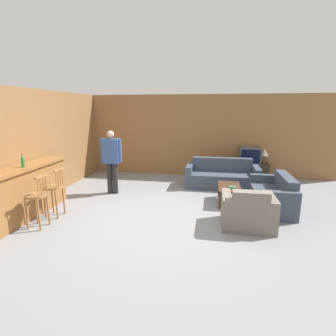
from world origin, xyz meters
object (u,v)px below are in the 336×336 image
(bar_chair_mid, at_px, (54,191))
(couch_far, at_px, (222,177))
(book_on_table, at_px, (233,187))
(person_by_window, at_px, (112,159))
(tv, at_px, (250,155))
(bottle, at_px, (23,161))
(tv_unit, at_px, (248,171))
(table_lamp, at_px, (265,153))
(bar_chair_near, at_px, (37,200))
(armchair_near, at_px, (248,212))
(loveseat_right, at_px, (273,196))
(coffee_table, at_px, (229,189))

(bar_chair_mid, relative_size, couch_far, 0.51)
(couch_far, relative_size, book_on_table, 11.11)
(person_by_window, bearing_deg, book_on_table, -6.94)
(tv, xyz_separation_m, bottle, (-4.76, -3.74, 0.40))
(book_on_table, bearing_deg, tv_unit, 74.65)
(couch_far, distance_m, table_lamp, 1.67)
(bar_chair_mid, relative_size, table_lamp, 2.20)
(table_lamp, bearing_deg, book_on_table, -114.61)
(bar_chair_near, bearing_deg, armchair_near, 9.94)
(bar_chair_near, relative_size, tv_unit, 0.87)
(loveseat_right, distance_m, table_lamp, 2.48)
(coffee_table, height_order, book_on_table, book_on_table)
(tv_unit, distance_m, table_lamp, 0.73)
(couch_far, distance_m, book_on_table, 1.44)
(armchair_near, distance_m, person_by_window, 3.60)
(coffee_table, distance_m, tv, 2.37)
(armchair_near, bearing_deg, bar_chair_mid, -178.00)
(coffee_table, height_order, bottle, bottle)
(tv, relative_size, table_lamp, 1.37)
(bar_chair_mid, distance_m, coffee_table, 3.81)
(bottle, bearing_deg, bar_chair_near, -37.48)
(tv_unit, height_order, tv, tv)
(bar_chair_near, bearing_deg, coffee_table, 28.32)
(bar_chair_mid, height_order, armchair_near, bar_chair_mid)
(bottle, height_order, table_lamp, bottle)
(table_lamp, bearing_deg, coffee_table, -117.10)
(bar_chair_near, relative_size, loveseat_right, 0.67)
(loveseat_right, distance_m, tv, 2.46)
(couch_far, bearing_deg, tv_unit, 48.11)
(armchair_near, height_order, book_on_table, armchair_near)
(coffee_table, xyz_separation_m, bottle, (-4.05, -1.53, 0.82))
(bar_chair_near, distance_m, person_by_window, 2.27)
(bar_chair_near, xyz_separation_m, loveseat_right, (4.49, 1.73, -0.25))
(table_lamp, distance_m, person_by_window, 4.54)
(bar_chair_mid, bearing_deg, coffee_table, 21.21)
(loveseat_right, xyz_separation_m, book_on_table, (-0.88, 0.06, 0.14))
(bar_chair_near, relative_size, person_by_window, 0.62)
(couch_far, xyz_separation_m, armchair_near, (0.40, -2.53, 0.00))
(loveseat_right, height_order, tv_unit, loveseat_right)
(table_lamp, bearing_deg, loveseat_right, -94.74)
(tv_unit, xyz_separation_m, tv, (0.00, -0.00, 0.51))
(bar_chair_mid, bearing_deg, book_on_table, 19.09)
(couch_far, bearing_deg, book_on_table, -82.36)
(tv, bearing_deg, person_by_window, -151.52)
(loveseat_right, relative_size, person_by_window, 0.93)
(couch_far, bearing_deg, person_by_window, -159.51)
(table_lamp, relative_size, person_by_window, 0.28)
(bottle, bearing_deg, couch_far, 35.68)
(tv, bearing_deg, book_on_table, -105.37)
(bar_chair_near, xyz_separation_m, person_by_window, (0.60, 2.15, 0.38))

